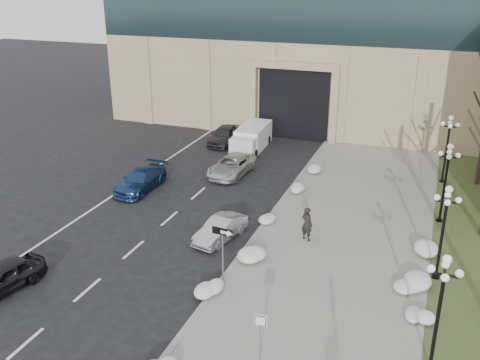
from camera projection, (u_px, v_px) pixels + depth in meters
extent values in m
cube|color=gray|center=(340.00, 247.00, 27.97)|extent=(9.00, 40.00, 0.12)
cube|color=gray|center=(258.00, 233.00, 29.44)|extent=(0.30, 40.00, 0.14)
cube|color=#394A25|center=(473.00, 270.00, 25.84)|extent=(4.00, 40.00, 0.10)
cube|color=tan|center=(340.00, 74.00, 52.70)|extent=(40.00, 20.00, 8.00)
cube|color=black|center=(297.00, 102.00, 45.88)|extent=(6.00, 2.50, 6.00)
cube|color=tan|center=(294.00, 66.00, 43.45)|extent=(7.50, 0.60, 0.60)
cube|color=tan|center=(253.00, 102.00, 45.81)|extent=(0.60, 0.60, 6.00)
cube|color=tan|center=(334.00, 109.00, 43.52)|extent=(0.60, 0.60, 6.00)
imported|color=black|center=(2.00, 278.00, 24.01)|extent=(2.38, 4.24, 1.36)
imported|color=#9E9FA5|center=(221.00, 229.00, 28.63)|extent=(2.01, 3.88, 1.22)
imported|color=navy|center=(140.00, 180.00, 35.13)|extent=(1.93, 4.73, 1.37)
imported|color=#BEBEBE|center=(232.00, 166.00, 37.73)|extent=(2.53, 4.92, 1.33)
imported|color=#2D2D32|center=(224.00, 135.00, 44.39)|extent=(1.99, 4.55, 1.53)
imported|color=black|center=(307.00, 224.00, 28.23)|extent=(0.81, 0.70, 1.88)
cube|color=silver|center=(253.00, 136.00, 43.60)|extent=(2.20, 4.60, 1.81)
cube|color=silver|center=(243.00, 147.00, 41.23)|extent=(1.96, 1.53, 1.44)
cylinder|color=black|center=(233.00, 151.00, 41.84)|extent=(0.26, 0.64, 0.63)
cylinder|color=black|center=(255.00, 154.00, 41.32)|extent=(0.26, 0.64, 0.63)
cylinder|color=black|center=(248.00, 137.00, 45.27)|extent=(0.26, 0.64, 0.63)
cylinder|color=black|center=(268.00, 139.00, 44.76)|extent=(0.26, 0.64, 0.63)
cylinder|color=slate|center=(223.00, 257.00, 24.23)|extent=(0.07, 0.07, 2.82)
cube|color=black|center=(222.00, 232.00, 23.75)|extent=(1.03, 0.16, 0.35)
cube|color=white|center=(225.00, 233.00, 23.66)|extent=(0.49, 0.07, 0.13)
cone|color=white|center=(231.00, 234.00, 23.54)|extent=(0.27, 0.31, 0.28)
cylinder|color=slate|center=(260.00, 341.00, 19.26)|extent=(0.06, 0.06, 2.19)
cube|color=white|center=(261.00, 320.00, 18.94)|extent=(0.48, 0.11, 0.48)
cube|color=black|center=(260.00, 321.00, 18.91)|extent=(0.41, 0.07, 0.42)
cube|color=white|center=(260.00, 321.00, 18.91)|extent=(0.36, 0.06, 0.36)
ellipsoid|color=white|center=(212.00, 294.00, 23.45)|extent=(1.10, 1.60, 0.36)
ellipsoid|color=white|center=(251.00, 255.00, 26.65)|extent=(1.10, 1.60, 0.36)
ellipsoid|color=white|center=(273.00, 217.00, 30.73)|extent=(1.10, 1.60, 0.36)
ellipsoid|color=white|center=(293.00, 189.00, 34.63)|extent=(1.10, 1.60, 0.36)
ellipsoid|color=white|center=(310.00, 168.00, 38.32)|extent=(1.10, 1.60, 0.36)
ellipsoid|color=white|center=(420.00, 317.00, 21.89)|extent=(1.10, 1.60, 0.36)
ellipsoid|color=white|center=(422.00, 251.00, 27.06)|extent=(1.10, 1.60, 0.36)
ellipsoid|color=white|center=(407.00, 287.00, 24.00)|extent=(1.10, 1.60, 0.36)
cylinder|color=black|center=(437.00, 324.00, 18.72)|extent=(0.14, 0.14, 4.00)
cylinder|color=black|center=(445.00, 275.00, 17.98)|extent=(0.10, 0.90, 0.10)
cylinder|color=black|center=(445.00, 275.00, 17.98)|extent=(0.90, 0.10, 0.10)
sphere|color=white|center=(447.00, 259.00, 17.76)|extent=(0.32, 0.32, 0.32)
sphere|color=white|center=(460.00, 274.00, 17.78)|extent=(0.28, 0.28, 0.28)
sphere|color=white|center=(431.00, 269.00, 18.08)|extent=(0.28, 0.28, 0.28)
sphere|color=white|center=(445.00, 265.00, 18.32)|extent=(0.28, 0.28, 0.28)
sphere|color=white|center=(445.00, 278.00, 17.54)|extent=(0.28, 0.28, 0.28)
cylinder|color=black|center=(435.00, 278.00, 25.07)|extent=(0.36, 0.36, 0.20)
cylinder|color=black|center=(441.00, 242.00, 24.38)|extent=(0.14, 0.14, 4.00)
cylinder|color=black|center=(447.00, 202.00, 23.64)|extent=(0.10, 0.90, 0.10)
cylinder|color=black|center=(447.00, 202.00, 23.64)|extent=(0.90, 0.10, 0.10)
sphere|color=white|center=(449.00, 189.00, 23.42)|extent=(0.32, 0.32, 0.32)
sphere|color=white|center=(459.00, 200.00, 23.44)|extent=(0.28, 0.28, 0.28)
sphere|color=white|center=(437.00, 197.00, 23.73)|extent=(0.28, 0.28, 0.28)
sphere|color=white|center=(448.00, 195.00, 23.98)|extent=(0.28, 0.28, 0.28)
sphere|color=white|center=(448.00, 203.00, 23.20)|extent=(0.28, 0.28, 0.28)
cylinder|color=black|center=(439.00, 221.00, 30.73)|extent=(0.36, 0.36, 0.20)
cylinder|color=black|center=(444.00, 191.00, 30.04)|extent=(0.14, 0.14, 4.00)
cylinder|color=black|center=(449.00, 157.00, 29.30)|extent=(0.10, 0.90, 0.10)
cylinder|color=black|center=(449.00, 157.00, 29.30)|extent=(0.90, 0.10, 0.10)
sphere|color=white|center=(450.00, 147.00, 29.08)|extent=(0.32, 0.32, 0.32)
sphere|color=white|center=(458.00, 155.00, 29.10)|extent=(0.28, 0.28, 0.28)
sphere|color=white|center=(441.00, 153.00, 29.39)|extent=(0.28, 0.28, 0.28)
sphere|color=white|center=(449.00, 152.00, 29.64)|extent=(0.28, 0.28, 0.28)
sphere|color=white|center=(449.00, 157.00, 28.85)|extent=(0.28, 0.28, 0.28)
cylinder|color=black|center=(442.00, 182.00, 36.39)|extent=(0.36, 0.36, 0.20)
cylinder|color=black|center=(446.00, 155.00, 35.70)|extent=(0.14, 0.14, 4.00)
cylinder|color=black|center=(450.00, 127.00, 34.96)|extent=(0.10, 0.90, 0.10)
cylinder|color=black|center=(450.00, 127.00, 34.96)|extent=(0.90, 0.10, 0.10)
sphere|color=white|center=(451.00, 118.00, 34.74)|extent=(0.32, 0.32, 0.32)
sphere|color=white|center=(458.00, 125.00, 34.76)|extent=(0.28, 0.28, 0.28)
sphere|color=white|center=(443.00, 124.00, 35.05)|extent=(0.28, 0.28, 0.28)
sphere|color=white|center=(450.00, 123.00, 35.30)|extent=(0.28, 0.28, 0.28)
sphere|color=white|center=(450.00, 126.00, 34.51)|extent=(0.28, 0.28, 0.28)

